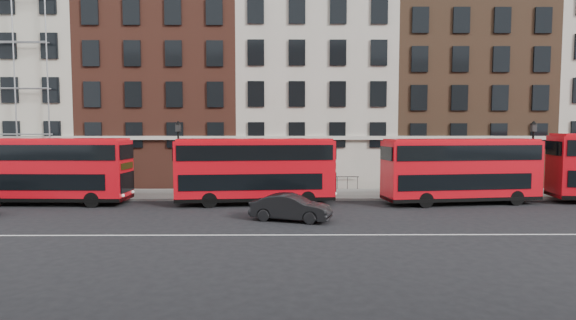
{
  "coord_description": "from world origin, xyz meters",
  "views": [
    {
      "loc": [
        -2.59,
        -22.49,
        4.92
      ],
      "look_at": [
        -2.36,
        5.0,
        3.0
      ],
      "focal_mm": 28.0,
      "sensor_mm": 36.0,
      "label": 1
    }
  ],
  "objects_px": {
    "bus_c": "(460,169)",
    "bus_b": "(255,169)",
    "car_front": "(291,208)",
    "bus_a": "(48,169)"
  },
  "relations": [
    {
      "from": "bus_a",
      "to": "bus_b",
      "type": "distance_m",
      "value": 13.38
    },
    {
      "from": "bus_c",
      "to": "car_front",
      "type": "distance_m",
      "value": 12.43
    },
    {
      "from": "bus_b",
      "to": "car_front",
      "type": "xyz_separation_m",
      "value": [
        2.26,
        -5.28,
        -1.59
      ]
    },
    {
      "from": "car_front",
      "to": "bus_a",
      "type": "bearing_deg",
      "value": 88.97
    },
    {
      "from": "bus_c",
      "to": "bus_b",
      "type": "bearing_deg",
      "value": 172.29
    },
    {
      "from": "bus_b",
      "to": "car_front",
      "type": "bearing_deg",
      "value": -72.56
    },
    {
      "from": "car_front",
      "to": "bus_b",
      "type": "bearing_deg",
      "value": 40.78
    },
    {
      "from": "bus_b",
      "to": "car_front",
      "type": "height_order",
      "value": "bus_b"
    },
    {
      "from": "bus_a",
      "to": "bus_c",
      "type": "distance_m",
      "value": 26.78
    },
    {
      "from": "bus_a",
      "to": "bus_b",
      "type": "bearing_deg",
      "value": 2.03
    }
  ]
}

